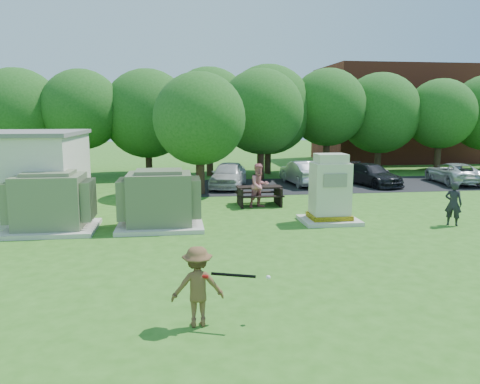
{
  "coord_description": "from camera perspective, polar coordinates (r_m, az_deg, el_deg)",
  "views": [
    {
      "loc": [
        -2.19,
        -11.99,
        3.97
      ],
      "look_at": [
        0.0,
        4.0,
        1.3
      ],
      "focal_mm": 35.0,
      "sensor_mm": 36.0,
      "label": 1
    }
  ],
  "objects": [
    {
      "name": "transformer_right",
      "position": [
        16.77,
        -9.76,
        -1.05
      ],
      "size": [
        3.0,
        2.4,
        2.07
      ],
      "color": "beige",
      "rests_on": "ground"
    },
    {
      "name": "person_at_picnic",
      "position": [
        20.14,
        2.37,
        0.78
      ],
      "size": [
        1.14,
        1.03,
        1.91
      ],
      "primitive_type": "imported",
      "rotation": [
        0.0,
        0.0,
        0.41
      ],
      "color": "#CD6C75",
      "rests_on": "ground"
    },
    {
      "name": "tree_row",
      "position": [
        30.74,
        -0.44,
        9.75
      ],
      "size": [
        41.3,
        13.3,
        7.3
      ],
      "color": "#47301E",
      "rests_on": "ground"
    },
    {
      "name": "ground",
      "position": [
        12.82,
        2.45,
        -8.66
      ],
      "size": [
        120.0,
        120.0,
        0.0
      ],
      "primitive_type": "plane",
      "color": "#2D6619",
      "rests_on": "ground"
    },
    {
      "name": "brick_building",
      "position": [
        43.9,
        19.83,
        8.9
      ],
      "size": [
        15.0,
        8.0,
        8.0
      ],
      "primitive_type": "cube",
      "color": "maroon",
      "rests_on": "ground"
    },
    {
      "name": "car_silver_a",
      "position": [
        26.98,
        7.6,
        2.34
      ],
      "size": [
        1.81,
        4.3,
        1.38
      ],
      "primitive_type": "imported",
      "rotation": [
        0.0,
        0.0,
        3.22
      ],
      "color": "#A2A1A6",
      "rests_on": "ground"
    },
    {
      "name": "car_dark",
      "position": [
        27.58,
        15.68,
        2.05
      ],
      "size": [
        2.84,
        4.52,
        1.22
      ],
      "primitive_type": "imported",
      "rotation": [
        0.0,
        0.0,
        0.29
      ],
      "color": "black",
      "rests_on": "ground"
    },
    {
      "name": "car_silver_b",
      "position": [
        29.92,
        24.59,
        2.1
      ],
      "size": [
        2.52,
        4.6,
        1.22
      ],
      "primitive_type": "imported",
      "rotation": [
        0.0,
        0.0,
        3.03
      ],
      "color": "silver",
      "rests_on": "ground"
    },
    {
      "name": "person_by_generator",
      "position": [
        18.54,
        24.57,
        -1.31
      ],
      "size": [
        0.69,
        0.67,
        1.6
      ],
      "primitive_type": "imported",
      "rotation": [
        0.0,
        0.0,
        2.42
      ],
      "color": "black",
      "rests_on": "ground"
    },
    {
      "name": "batter",
      "position": [
        9.03,
        -5.19,
        -11.38
      ],
      "size": [
        1.02,
        0.61,
        1.55
      ],
      "primitive_type": "imported",
      "rotation": [
        0.0,
        0.0,
        3.18
      ],
      "color": "brown",
      "rests_on": "ground"
    },
    {
      "name": "generator_cabinet",
      "position": [
        17.63,
        10.91,
        -0.07
      ],
      "size": [
        2.1,
        1.72,
        2.56
      ],
      "color": "beige",
      "rests_on": "ground"
    },
    {
      "name": "parking_strip",
      "position": [
        27.38,
        11.91,
        0.87
      ],
      "size": [
        20.0,
        6.0,
        0.01
      ],
      "primitive_type": "cube",
      "color": "#232326",
      "rests_on": "ground"
    },
    {
      "name": "batting_equipment",
      "position": [
        8.9,
        -0.86,
        -10.18
      ],
      "size": [
        1.44,
        0.39,
        0.22
      ],
      "color": "black",
      "rests_on": "ground"
    },
    {
      "name": "car_white",
      "position": [
        25.75,
        -1.44,
        2.12
      ],
      "size": [
        2.72,
        4.46,
        1.42
      ],
      "primitive_type": "imported",
      "rotation": [
        0.0,
        0.0,
        -0.27
      ],
      "color": "silver",
      "rests_on": "ground"
    },
    {
      "name": "picnic_table",
      "position": [
        20.72,
        2.35,
        -0.17
      ],
      "size": [
        1.98,
        1.48,
        0.85
      ],
      "color": "black",
      "rests_on": "ground"
    },
    {
      "name": "transformer_left",
      "position": [
        17.31,
        -22.09,
        -1.29
      ],
      "size": [
        3.0,
        2.4,
        2.07
      ],
      "color": "beige",
      "rests_on": "ground"
    }
  ]
}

